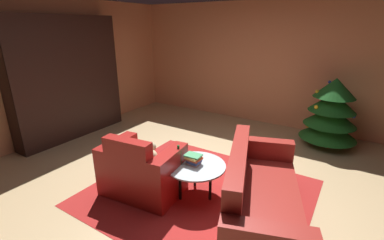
{
  "coord_description": "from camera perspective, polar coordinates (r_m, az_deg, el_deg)",
  "views": [
    {
      "loc": [
        1.68,
        -2.8,
        2.09
      ],
      "look_at": [
        -0.16,
        0.12,
        0.87
      ],
      "focal_mm": 25.27,
      "sensor_mm": 36.0,
      "label": 1
    }
  ],
  "objects": [
    {
      "name": "book_stack_on_table",
      "position": [
        3.4,
        0.33,
        -8.26
      ],
      "size": [
        0.21,
        0.18,
        0.13
      ],
      "color": "gray",
      "rests_on": "coffee_table"
    },
    {
      "name": "ground_plane",
      "position": [
        3.88,
        1.12,
        -13.16
      ],
      "size": [
        7.67,
        7.67,
        0.0
      ],
      "primitive_type": "plane",
      "color": "tan"
    },
    {
      "name": "decorated_tree",
      "position": [
        5.37,
        27.28,
        1.39
      ],
      "size": [
        0.97,
        0.97,
        1.24
      ],
      "color": "brown",
      "rests_on": "ground"
    },
    {
      "name": "wall_back",
      "position": [
        6.09,
        16.25,
        11.13
      ],
      "size": [
        6.51,
        0.06,
        2.58
      ],
      "primitive_type": "cube",
      "color": "tan",
      "rests_on": "ground"
    },
    {
      "name": "couch_red",
      "position": [
        3.14,
        13.91,
        -16.02
      ],
      "size": [
        1.31,
        2.0,
        0.87
      ],
      "color": "maroon",
      "rests_on": "ground"
    },
    {
      "name": "bookshelf_unit",
      "position": [
        5.69,
        -23.6,
        7.98
      ],
      "size": [
        0.36,
        2.14,
        2.27
      ],
      "color": "black",
      "rests_on": "ground"
    },
    {
      "name": "bottle_on_table",
      "position": [
        3.39,
        -2.86,
        -7.77
      ],
      "size": [
        0.07,
        0.07,
        0.26
      ],
      "color": "#146128",
      "rests_on": "coffee_table"
    },
    {
      "name": "coffee_table",
      "position": [
        3.44,
        0.7,
        -9.96
      ],
      "size": [
        0.76,
        0.76,
        0.44
      ],
      "color": "black",
      "rests_on": "ground"
    },
    {
      "name": "wall_left",
      "position": [
        5.71,
        -28.08,
        9.14
      ],
      "size": [
        0.06,
        6.04,
        2.58
      ],
      "primitive_type": "cube",
      "color": "tan",
      "rests_on": "ground"
    },
    {
      "name": "area_rug",
      "position": [
        3.69,
        1.5,
        -15.05
      ],
      "size": [
        2.7,
        2.37,
        0.01
      ],
      "primitive_type": "cube",
      "color": "maroon",
      "rests_on": "ground"
    },
    {
      "name": "armchair_red",
      "position": [
        3.59,
        -10.56,
        -10.6
      ],
      "size": [
        1.05,
        0.78,
        0.85
      ],
      "color": "maroon",
      "rests_on": "ground"
    }
  ]
}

